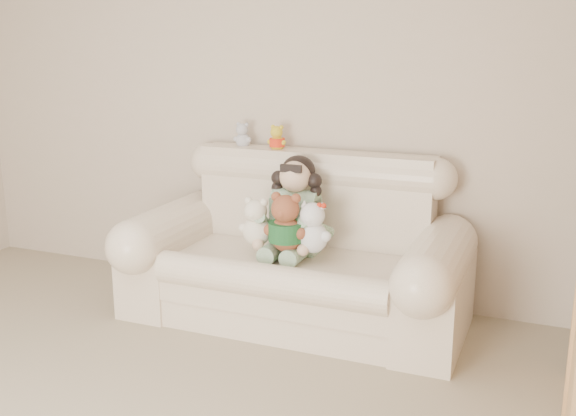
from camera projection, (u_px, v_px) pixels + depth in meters
The scene contains 8 objects.
wall_back at pixel (243, 103), 4.62m from camera, with size 4.50×4.50×0.00m, color #C3AE9B.
sofa at pixel (294, 241), 4.14m from camera, with size 2.10×0.95×1.03m, color #C2B49C, non-canonical shape.
seated_child at pixel (296, 204), 4.17m from camera, with size 0.37×0.46×0.62m, color #2A6C32, non-canonical shape.
brown_teddy at pixel (286, 217), 3.95m from camera, with size 0.27×0.21×0.42m, color brown, non-canonical shape.
white_cat at pixel (313, 222), 3.94m from camera, with size 0.24×0.18×0.37m, color white, non-canonical shape.
cream_teddy at pixel (256, 217), 4.07m from camera, with size 0.22×0.17×0.35m, color silver, non-canonical shape.
yellow_mini_bear at pixel (277, 136), 4.40m from camera, with size 0.13×0.10×0.20m, color yellow, non-canonical shape.
grey_mini_plush at pixel (243, 133), 4.52m from camera, with size 0.13×0.10×0.21m, color #BBBBC2, non-canonical shape.
Camera 1 is at (2.06, -1.69, 1.72)m, focal length 41.88 mm.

